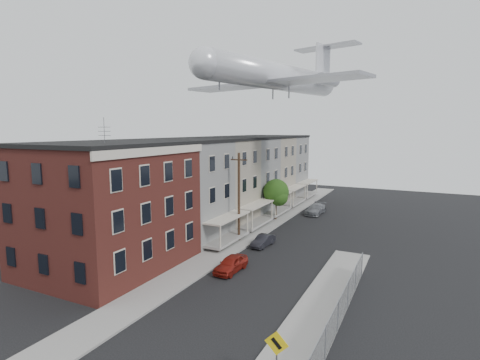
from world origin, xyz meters
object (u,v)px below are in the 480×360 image
object	(u,v)px
street_tree	(277,193)
car_mid	(263,241)
airplane	(279,77)
car_far	(316,209)
car_near	(231,264)
utility_pole	(239,196)
warning_sign	(277,351)

from	to	relation	value
street_tree	car_mid	xyz separation A→B (m)	(2.52, -10.37, -2.90)
airplane	car_mid	bearing A→B (deg)	-77.26
car_far	airplane	bearing A→B (deg)	-115.65
car_near	car_mid	size ratio (longest dim) A/B	1.12
utility_pole	car_far	distance (m)	16.47
warning_sign	car_mid	world-z (taller)	warning_sign
utility_pole	car_mid	xyz separation A→B (m)	(2.85, -0.45, -4.13)
utility_pole	warning_sign	bearing A→B (deg)	-59.52
utility_pole	street_tree	size ratio (longest dim) A/B	1.73
utility_pole	car_mid	world-z (taller)	utility_pole
street_tree	car_mid	bearing A→B (deg)	-76.32
car_mid	airplane	bearing A→B (deg)	107.05
street_tree	car_near	distance (m)	18.00
car_mid	car_far	xyz separation A→B (m)	(0.95, 15.96, 0.12)
warning_sign	street_tree	distance (m)	30.96
warning_sign	street_tree	xyz separation A→B (m)	(-10.87, 28.95, 1.57)
warning_sign	car_far	distance (m)	35.35
car_near	car_far	bearing A→B (deg)	90.53
warning_sign	street_tree	bearing A→B (deg)	110.58
car_far	airplane	world-z (taller)	airplane
utility_pole	car_far	world-z (taller)	utility_pole
utility_pole	car_far	bearing A→B (deg)	76.24
street_tree	car_far	bearing A→B (deg)	58.17
street_tree	airplane	distance (m)	13.99
utility_pole	airplane	bearing A→B (deg)	86.35
car_far	car_near	bearing A→B (deg)	-89.55
utility_pole	car_far	size ratio (longest dim) A/B	1.94
car_mid	airplane	xyz separation A→B (m)	(-2.25, 9.93, 16.88)
utility_pole	car_near	distance (m)	9.17
car_mid	airplane	distance (m)	19.72
street_tree	car_near	xyz separation A→B (m)	(2.74, -17.57, -2.81)
car_near	car_mid	xyz separation A→B (m)	(-0.22, 7.20, -0.09)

